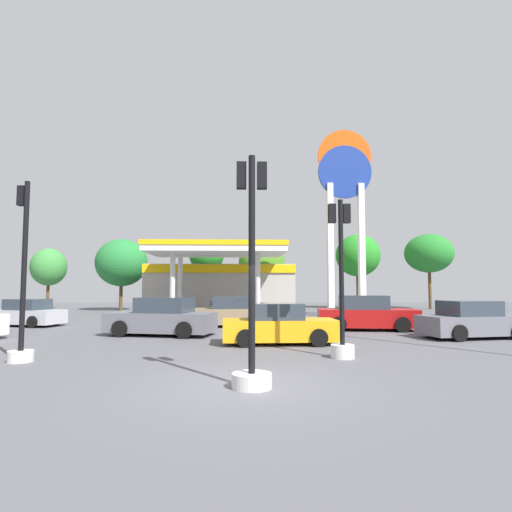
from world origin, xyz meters
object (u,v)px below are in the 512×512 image
Objects in this scene: car_0 at (472,321)px; tree_0 at (49,267)px; car_2 at (162,318)px; tree_5 at (429,253)px; station_pole_sign at (345,197)px; car_4 at (230,313)px; car_5 at (366,314)px; traffic_signal_1 at (252,311)px; tree_1 at (122,263)px; tree_4 at (358,256)px; traffic_signal_2 at (341,302)px; tree_3 at (262,263)px; car_6 at (279,325)px; car_1 at (26,314)px; traffic_signal_0 at (22,303)px; tree_2 at (207,256)px.

car_0 is 33.94m from tree_0.
tree_5 reaches higher than car_2.
station_pole_sign is 13.03m from car_4.
traffic_signal_1 reaches higher than car_5.
tree_1 is 0.88× the size of tree_4.
tree_5 reaches higher than traffic_signal_2.
tree_1 reaches higher than car_5.
traffic_signal_2 is 0.75× the size of tree_3.
car_5 is 0.78× the size of tree_1.
car_5 is 6.52m from car_6.
car_6 is 0.89× the size of traffic_signal_2.
tree_1 is at bearing 85.71° from car_1.
car_5 is at bearing 45.26° from car_6.
station_pole_sign is 10.98m from tree_4.
station_pole_sign reaches higher than car_5.
traffic_signal_2 is 0.76× the size of tree_1.
car_2 is at bearing -104.80° from tree_3.
tree_3 is at bearing 72.93° from traffic_signal_0.
tree_5 is (6.40, -0.76, 0.16)m from tree_4.
car_6 is 8.19m from traffic_signal_0.
tree_2 is 1.02× the size of tree_3.
car_2 is 0.69× the size of tree_5.
car_5 reaches higher than car_6.
car_1 is 0.67× the size of tree_2.
tree_4 is at bearing 6.67° from tree_1.
traffic_signal_0 is at bearing -128.37° from station_pole_sign.
traffic_signal_0 is at bearing -146.64° from car_5.
tree_1 is (-17.55, 7.32, -4.25)m from station_pole_sign.
tree_4 is (10.72, 29.90, 3.37)m from traffic_signal_1.
car_0 is at bearing -15.93° from car_1.
car_0 is at bearing -94.35° from tree_4.
traffic_signal_0 is at bearing -114.05° from car_2.
car_1 is at bearing -161.00° from station_pole_sign.
car_1 is at bearing 150.14° from car_6.
traffic_signal_2 is at bearing -87.66° from tree_3.
tree_5 is at bearing 59.56° from traffic_signal_1.
tree_2 is at bearing 19.33° from tree_1.
traffic_signal_0 is at bearing -156.14° from car_6.
car_6 is at bearing 23.86° from traffic_signal_0.
station_pole_sign reaches higher than car_6.
tree_2 reaches higher than car_6.
car_5 is (-1.37, -9.01, -7.59)m from station_pole_sign.
tree_3 reaches higher than car_1.
traffic_signal_1 is (11.46, -13.71, 0.92)m from car_1.
car_4 is at bearing -3.23° from car_1.
traffic_signal_1 is at bearing -120.44° from tree_5.
station_pole_sign is 21.10m from car_1.
car_4 is 1.07× the size of car_6.
car_6 is 28.09m from tree_5.
car_6 is (4.72, -2.81, -0.06)m from car_2.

